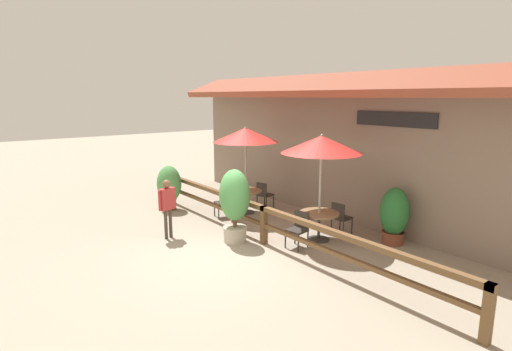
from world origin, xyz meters
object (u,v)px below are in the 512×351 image
Objects in this scene: potted_plant_small_flowering at (235,201)px; pedestrian at (167,201)px; patio_umbrella_middle at (321,145)px; chair_middle_streetside at (298,228)px; dining_table_near at (246,195)px; chair_near_streetside at (225,201)px; patio_umbrella_near at (245,135)px; chair_middle_wallside at (340,217)px; chair_near_wallside at (264,194)px; dining_table_middle at (319,218)px; potted_plant_broad_leaf at (169,185)px; potted_plant_entrance_palm at (394,215)px.

pedestrian is at bearing -136.70° from potted_plant_small_flowering.
pedestrian is at bearing -129.89° from patio_umbrella_middle.
dining_table_near is at bearing 156.96° from chair_middle_streetside.
chair_middle_streetside is (3.14, 0.04, 0.00)m from chair_near_streetside.
patio_umbrella_near is at bearing 156.96° from chair_middle_streetside.
chair_near_wallside is at bearing -3.71° from chair_middle_wallside.
dining_table_near and dining_table_middle have the same top height.
chair_near_streetside is at bearing -93.14° from patio_umbrella_near.
potted_plant_broad_leaf is 1.01× the size of potted_plant_entrance_palm.
dining_table_near is at bearing -179.55° from patio_umbrella_middle.
chair_middle_wallside is at bearing 63.36° from potted_plant_small_flowering.
chair_middle_wallside is at bearing 79.27° from chair_middle_streetside.
potted_plant_broad_leaf is at bearing 47.83° from pedestrian.
chair_middle_wallside is at bearing -157.68° from potted_plant_entrance_palm.
potted_plant_entrance_palm is (4.38, 0.52, 0.23)m from chair_near_wallside.
dining_table_near is 0.76m from chair_near_wallside.
pedestrian reaches higher than chair_near_streetside.
chair_near_wallside and chair_middle_wallside have the same top height.
pedestrian is (0.64, -3.66, 0.49)m from chair_near_wallside.
patio_umbrella_near is 4.84m from potted_plant_entrance_palm.
dining_table_middle is at bearing 19.65° from potted_plant_broad_leaf.
potted_plant_entrance_palm is (1.25, 1.99, 0.23)m from chair_middle_streetside.
potted_plant_small_flowering is at bearing -124.29° from dining_table_middle.
potted_plant_broad_leaf is (-1.77, -1.70, 0.21)m from dining_table_near.
dining_table_near is 3.21m from chair_middle_wallside.
chair_middle_wallside is at bearing 39.16° from chair_near_streetside.
chair_middle_wallside is (0.06, 0.74, -0.09)m from dining_table_middle.
pedestrian is (-3.74, -4.17, 0.26)m from potted_plant_entrance_palm.
chair_near_streetside is 0.61× the size of potted_plant_entrance_palm.
dining_table_near is at bearing 43.79° from potted_plant_broad_leaf.
patio_umbrella_middle is at bearing 55.71° from potted_plant_small_flowering.
pedestrian reaches higher than potted_plant_broad_leaf.
chair_middle_wallside is 0.47× the size of potted_plant_small_flowering.
patio_umbrella_middle is 4.07m from pedestrian.
pedestrian is (-2.48, -2.18, 0.49)m from chair_middle_streetside.
potted_plant_broad_leaf reaches higher than chair_near_wallside.
pedestrian reaches higher than dining_table_middle.
pedestrian is at bearing -148.65° from chair_middle_streetside.
patio_umbrella_near is 1.46× the size of potted_plant_small_flowering.
pedestrian is at bearing -26.69° from potted_plant_broad_leaf.
dining_table_near is 1.14× the size of chair_middle_wallside.
chair_near_streetside is at bearing 77.90° from chair_near_wallside.
patio_umbrella_near is at bearing 137.51° from potted_plant_small_flowering.
chair_middle_streetside is 1.00× the size of chair_middle_wallside.
potted_plant_small_flowering is (-1.22, -0.99, 0.56)m from chair_middle_streetside.
potted_plant_small_flowering is (-1.18, -1.74, -1.37)m from patio_umbrella_middle.
dining_table_near is 1.14× the size of chair_middle_streetside.
patio_umbrella_middle is 3.10× the size of chair_middle_streetside.
potted_plant_small_flowering is 1.20× the size of pedestrian.
dining_table_near is 3.57m from patio_umbrella_middle.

